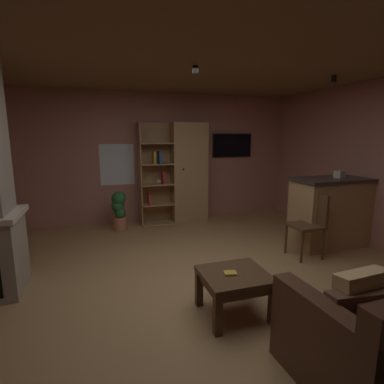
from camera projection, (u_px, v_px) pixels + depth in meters
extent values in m
cube|color=#A37A4C|center=(202.00, 288.00, 3.45)|extent=(5.86, 5.93, 0.02)
cube|color=#AD7060|center=(153.00, 158.00, 6.02)|extent=(5.98, 0.06, 2.56)
cube|color=brown|center=(204.00, 50.00, 2.98)|extent=(5.86, 5.93, 0.02)
cube|color=white|center=(117.00, 165.00, 5.80)|extent=(0.65, 0.01, 0.79)
cube|color=#A87F51|center=(189.00, 173.00, 6.01)|extent=(0.70, 0.38, 1.98)
cube|color=#A87F51|center=(154.00, 173.00, 5.98)|extent=(0.64, 0.02, 1.98)
cube|color=#A87F51|center=(140.00, 175.00, 5.72)|extent=(0.02, 0.38, 1.98)
sphere|color=black|center=(183.00, 169.00, 5.75)|extent=(0.04, 0.04, 0.04)
cube|color=#A87F51|center=(157.00, 223.00, 6.00)|extent=(0.64, 0.38, 0.02)
cube|color=#A87F51|center=(157.00, 204.00, 5.92)|extent=(0.64, 0.38, 0.02)
cube|color=#A87F51|center=(156.00, 184.00, 5.85)|extent=(0.64, 0.38, 0.02)
cube|color=#A87F51|center=(156.00, 164.00, 5.78)|extent=(0.64, 0.38, 0.02)
cube|color=#A87F51|center=(155.00, 143.00, 5.70)|extent=(0.64, 0.38, 0.02)
cube|color=#2D4C8C|center=(160.00, 157.00, 5.72)|extent=(0.05, 0.23, 0.24)
cube|color=#B22D2D|center=(149.00, 199.00, 5.80)|extent=(0.04, 0.23, 0.22)
cube|color=gold|center=(154.00, 158.00, 5.69)|extent=(0.04, 0.23, 0.23)
cube|color=#B22D2D|center=(163.00, 178.00, 5.81)|extent=(0.03, 0.23, 0.24)
sphere|color=beige|center=(159.00, 182.00, 5.86)|extent=(0.10, 0.10, 0.10)
cube|color=#A87F51|center=(335.00, 213.00, 4.74)|extent=(1.37, 0.58, 1.04)
cube|color=#2D2826|center=(338.00, 179.00, 4.64)|extent=(1.43, 0.64, 0.04)
cube|color=#BFB299|center=(339.00, 174.00, 4.61)|extent=(0.14, 0.14, 0.11)
cube|color=#4C2D1E|center=(320.00, 349.00, 1.97)|extent=(0.18, 0.89, 0.67)
cube|color=brown|center=(358.00, 314.00, 2.00)|extent=(0.44, 0.22, 0.32)
cube|color=tan|center=(362.00, 301.00, 2.09)|extent=(0.43, 0.21, 0.44)
cube|color=brown|center=(374.00, 318.00, 2.00)|extent=(0.39, 0.19, 0.31)
cube|color=#4C331E|center=(235.00, 275.00, 2.87)|extent=(0.63, 0.58, 0.05)
cube|color=#4C331E|center=(234.00, 282.00, 2.88)|extent=(0.57, 0.52, 0.08)
cube|color=#4C331E|center=(218.00, 315.00, 2.59)|extent=(0.07, 0.07, 0.38)
cube|color=#4C331E|center=(273.00, 305.00, 2.75)|extent=(0.07, 0.07, 0.38)
cube|color=#4C331E|center=(199.00, 288.00, 3.06)|extent=(0.07, 0.07, 0.38)
cube|color=#4C331E|center=(247.00, 280.00, 3.22)|extent=(0.07, 0.07, 0.38)
cube|color=gold|center=(230.00, 273.00, 2.84)|extent=(0.14, 0.12, 0.02)
cube|color=#4C331E|center=(305.00, 226.00, 4.26)|extent=(0.42, 0.42, 0.04)
cube|color=#4C331E|center=(318.00, 209.00, 4.27)|extent=(0.04, 0.40, 0.44)
cylinder|color=#4C331E|center=(286.00, 238.00, 4.41)|extent=(0.04, 0.04, 0.46)
cylinder|color=#4C331E|center=(302.00, 247.00, 4.08)|extent=(0.04, 0.04, 0.46)
cylinder|color=#4C331E|center=(306.00, 236.00, 4.52)|extent=(0.04, 0.04, 0.46)
cylinder|color=#4C331E|center=(323.00, 244.00, 4.19)|extent=(0.04, 0.04, 0.46)
cylinder|color=#B77051|center=(120.00, 224.00, 5.52)|extent=(0.25, 0.25, 0.26)
sphere|color=#235B2D|center=(120.00, 213.00, 5.47)|extent=(0.20, 0.20, 0.20)
sphere|color=#235B2D|center=(118.00, 206.00, 5.46)|extent=(0.23, 0.23, 0.23)
sphere|color=#235B2D|center=(119.00, 199.00, 5.44)|extent=(0.26, 0.26, 0.26)
cube|color=black|center=(232.00, 145.00, 6.43)|extent=(0.88, 0.05, 0.50)
cube|color=black|center=(233.00, 145.00, 6.41)|extent=(0.84, 0.01, 0.46)
cylinder|color=black|center=(195.00, 70.00, 3.50)|extent=(0.07, 0.07, 0.09)
cylinder|color=black|center=(334.00, 79.00, 4.06)|extent=(0.07, 0.07, 0.09)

